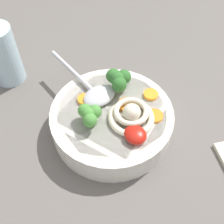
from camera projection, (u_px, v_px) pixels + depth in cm
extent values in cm
cube|color=#5B5651|center=(104.00, 126.00, 54.51)|extent=(105.82, 105.82, 3.55)
cylinder|color=silver|center=(112.00, 121.00, 49.97)|extent=(21.20, 21.20, 4.94)
cylinder|color=#B27A33|center=(112.00, 120.00, 49.82)|extent=(18.65, 18.65, 4.54)
torus|color=beige|center=(131.00, 117.00, 46.65)|extent=(7.64, 7.64, 1.05)
torus|color=beige|center=(131.00, 111.00, 46.36)|extent=(8.19, 8.19, 0.95)
sphere|color=beige|center=(132.00, 112.00, 45.58)|extent=(2.96, 2.96, 2.96)
ellipsoid|color=#B7B7BC|center=(99.00, 96.00, 49.18)|extent=(4.72, 6.23, 1.60)
cylinder|color=#B7B7BC|center=(74.00, 73.00, 52.77)|extent=(15.02, 1.62, 0.80)
ellipsoid|color=#B2190F|center=(135.00, 135.00, 44.14)|extent=(3.81, 3.43, 1.71)
cylinder|color=#7A9E60|center=(118.00, 87.00, 50.60)|extent=(1.33, 1.33, 1.43)
sphere|color=#2D6628|center=(118.00, 79.00, 49.01)|extent=(2.62, 2.62, 2.62)
sphere|color=#2D6628|center=(113.00, 76.00, 49.85)|extent=(2.62, 2.62, 2.62)
sphere|color=#2D6628|center=(120.00, 85.00, 48.33)|extent=(2.62, 2.62, 2.62)
sphere|color=#2D6628|center=(124.00, 77.00, 49.63)|extent=(2.62, 2.62, 2.62)
cylinder|color=#7A9E60|center=(89.00, 121.00, 46.11)|extent=(1.16, 1.16, 1.25)
sphere|color=#478938|center=(89.00, 114.00, 44.72)|extent=(2.28, 2.28, 2.28)
sphere|color=#478938|center=(85.00, 110.00, 45.45)|extent=(2.28, 2.28, 2.28)
sphere|color=#478938|center=(90.00, 120.00, 44.13)|extent=(2.28, 2.28, 2.28)
sphere|color=#478938|center=(95.00, 112.00, 45.26)|extent=(2.28, 2.28, 2.28)
cylinder|color=orange|center=(126.00, 105.00, 48.61)|extent=(2.88, 2.88, 0.63)
cylinder|color=orange|center=(155.00, 116.00, 47.22)|extent=(2.77, 2.77, 0.50)
cylinder|color=orange|center=(85.00, 99.00, 49.42)|extent=(2.48, 2.48, 0.55)
cylinder|color=orange|center=(151.00, 94.00, 50.12)|extent=(2.58, 2.58, 0.56)
cylinder|color=silver|center=(3.00, 55.00, 55.33)|extent=(6.34, 6.34, 12.12)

